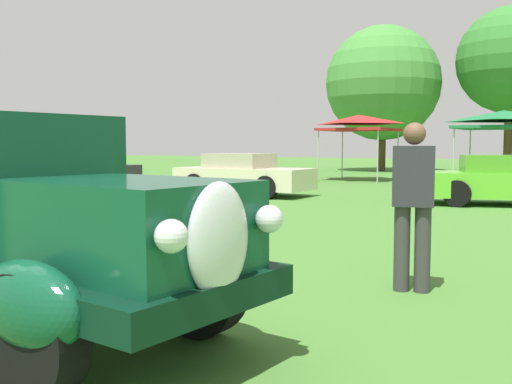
# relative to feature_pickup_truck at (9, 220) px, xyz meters

# --- Properties ---
(feature_pickup_truck) EXTENTS (4.77, 2.14, 1.70)m
(feature_pickup_truck) POSITION_rel_feature_pickup_truck_xyz_m (0.00, 0.00, 0.00)
(feature_pickup_truck) COLOR black
(feature_pickup_truck) RESTS_ON ground_plane
(show_car_charcoal) EXTENTS (4.33, 2.60, 1.22)m
(show_car_charcoal) POSITION_rel_feature_pickup_truck_xyz_m (-11.60, 11.70, -0.27)
(show_car_charcoal) COLOR #28282D
(show_car_charcoal) RESTS_ON ground_plane
(show_car_cream) EXTENTS (3.98, 1.77, 1.22)m
(show_car_cream) POSITION_rel_feature_pickup_truck_xyz_m (-5.03, 11.48, -0.27)
(show_car_cream) COLOR beige
(show_car_cream) RESTS_ON ground_plane
(show_car_lime) EXTENTS (4.52, 2.88, 1.22)m
(show_car_lime) POSITION_rel_feature_pickup_truck_xyz_m (2.02, 12.42, -0.27)
(show_car_lime) COLOR #60C62D
(show_car_lime) RESTS_ON ground_plane
(spectator_near_truck) EXTENTS (0.45, 0.33, 1.69)m
(spectator_near_truck) POSITION_rel_feature_pickup_truck_xyz_m (2.47, 2.79, 0.04)
(spectator_near_truck) COLOR #383838
(spectator_near_truck) RESTS_ON ground_plane
(canopy_tent_left_field) EXTENTS (2.80, 2.80, 2.71)m
(canopy_tent_left_field) POSITION_rel_feature_pickup_truck_xyz_m (-4.78, 20.11, 1.55)
(canopy_tent_left_field) COLOR #B7B7BC
(canopy_tent_left_field) RESTS_ON ground_plane
(canopy_tent_center_field) EXTENTS (3.14, 3.14, 2.71)m
(canopy_tent_center_field) POSITION_rel_feature_pickup_truck_xyz_m (0.82, 19.85, 1.55)
(canopy_tent_center_field) COLOR #B7B7BC
(canopy_tent_center_field) RESTS_ON ground_plane
(treeline_far_left) EXTENTS (6.36, 6.36, 8.09)m
(treeline_far_left) POSITION_rel_feature_pickup_truck_xyz_m (-6.87, 29.07, 4.03)
(treeline_far_left) COLOR #47331E
(treeline_far_left) RESTS_ON ground_plane
(treeline_mid_left) EXTENTS (5.51, 5.51, 8.64)m
(treeline_mid_left) POSITION_rel_feature_pickup_truck_xyz_m (-0.46, 30.43, 5.00)
(treeline_mid_left) COLOR #47331E
(treeline_mid_left) RESTS_ON ground_plane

